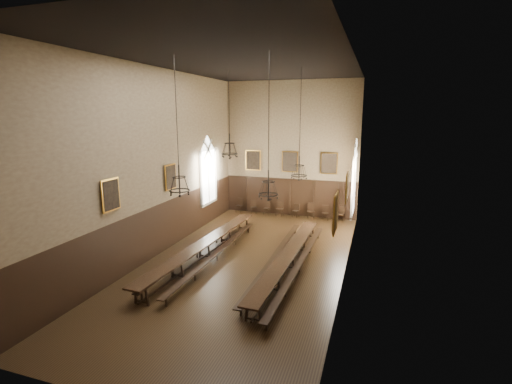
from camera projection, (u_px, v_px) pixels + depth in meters
The scene contains 34 objects.
floor at pixel (245, 263), 17.32m from camera, with size 9.00×18.00×0.02m, color black.
ceiling at pixel (244, 61), 15.45m from camera, with size 9.00×18.00×0.02m, color black.
wall_back at pixel (291, 150), 24.76m from camera, with size 9.00×0.02×9.00m, color #827050.
wall_front at pixel (103, 224), 8.01m from camera, with size 9.00×0.02×9.00m, color #827050.
wall_left at pixel (156, 164), 17.76m from camera, with size 0.02×18.00×9.00m, color #827050.
wall_right at pixel (349, 173), 15.01m from camera, with size 0.02×18.00×9.00m, color #827050.
wainscot_panelling at pixel (245, 238), 17.06m from camera, with size 9.00×18.00×2.50m, color black, non-canonical shape.
table_left at pixel (205, 250), 17.83m from camera, with size 1.25×10.65×0.83m.
table_right at pixel (288, 261), 16.53m from camera, with size 0.96×10.20×0.79m.
bench_left_outer at pixel (197, 252), 17.93m from camera, with size 0.39×9.67×0.43m.
bench_left_inner at pixel (217, 255), 17.55m from camera, with size 0.31×9.75×0.44m.
bench_right_inner at pixel (275, 259), 17.06m from camera, with size 0.43×10.10×0.45m.
bench_right_outer at pixel (299, 266), 16.29m from camera, with size 0.50×10.42×0.47m.
chair_0 at pixel (240, 208), 26.31m from camera, with size 0.47×0.47×0.97m.
chair_1 at pixel (254, 209), 26.00m from camera, with size 0.50×0.51×0.90m.
chair_2 at pixel (267, 211), 25.70m from camera, with size 0.43×0.43×0.89m.
chair_3 at pixel (280, 211), 25.32m from camera, with size 0.49×0.49×1.02m.
chair_4 at pixel (296, 213), 25.02m from camera, with size 0.47×0.47×0.89m.
chair_5 at pixel (311, 214), 24.68m from camera, with size 0.55×0.55×1.03m.
chair_6 at pixel (325, 215), 24.37m from camera, with size 0.47×0.47×0.95m.
chair_7 at pixel (341, 217), 24.08m from camera, with size 0.50×0.50×0.99m.
chandelier_back_left at pixel (230, 148), 18.95m from camera, with size 0.84×0.84×4.32m.
chandelier_back_right at pixel (299, 168), 18.27m from camera, with size 0.79×0.79×5.30m.
chandelier_front_left at pixel (179, 181), 14.59m from camera, with size 0.83×0.83×5.28m.
chandelier_front_right at pixel (268, 184), 13.75m from camera, with size 0.75×0.75×5.25m.
portrait_back_0 at pixel (253, 160), 25.60m from camera, with size 1.10×0.12×1.40m.
portrait_back_1 at pixel (290, 162), 24.81m from camera, with size 1.10×0.12×1.40m.
portrait_back_2 at pixel (329, 163), 24.01m from camera, with size 1.10×0.12×1.40m.
portrait_left_0 at pixel (171, 177), 18.82m from camera, with size 0.12×1.00×1.30m.
portrait_left_1 at pixel (111, 195), 14.63m from camera, with size 0.12×1.00×1.30m.
portrait_right_0 at pixel (347, 187), 16.14m from camera, with size 0.12×1.00×1.30m.
portrait_right_1 at pixel (336, 213), 11.96m from camera, with size 0.12×1.00×1.30m.
window_right at pixel (355, 178), 20.37m from camera, with size 0.20×2.20×4.60m, color white, non-canonical shape.
window_left at pixel (208, 170), 23.08m from camera, with size 0.20×2.20×4.60m, color white, non-canonical shape.
Camera 1 is at (5.54, -15.29, 6.83)m, focal length 26.00 mm.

